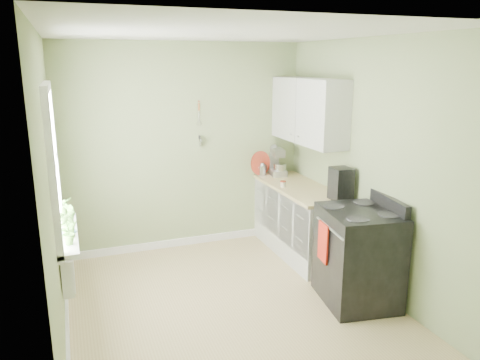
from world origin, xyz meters
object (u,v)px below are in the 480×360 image
object	(u,v)px
stove	(358,256)
kettle	(262,169)
stand_mixer	(277,163)
coffee_maker	(341,185)

from	to	relation	value
stove	kettle	bearing A→B (deg)	96.08
stove	stand_mixer	xyz separation A→B (m)	(0.00, 2.00, 0.58)
stove	stand_mixer	distance (m)	2.08
stove	kettle	size ratio (longest dim) A/B	6.22
stand_mixer	stove	bearing A→B (deg)	-90.01
stand_mixer	coffee_maker	distance (m)	1.37
stand_mixer	coffee_maker	bearing A→B (deg)	-83.29
stove	coffee_maker	xyz separation A→B (m)	(0.16, 0.64, 0.59)
stove	coffee_maker	distance (m)	0.88
kettle	stove	bearing A→B (deg)	-83.92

